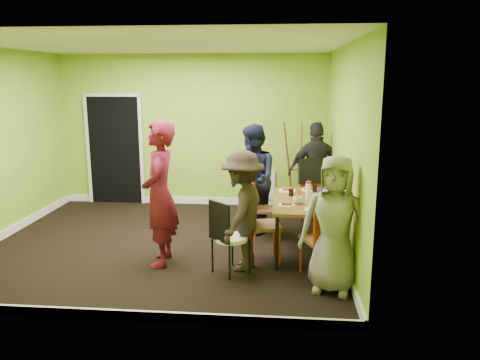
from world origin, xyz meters
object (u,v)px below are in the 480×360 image
Objects in this scene: chair_back_end at (312,178)px; blue_bottle at (321,197)px; chair_left_far at (261,203)px; dining_table at (306,203)px; thermos at (308,191)px; person_left_far at (253,179)px; person_left_near at (243,211)px; person_front_end at (334,224)px; person_back_end at (316,171)px; easel at (301,167)px; orange_bottle at (299,193)px; chair_bentwood at (227,234)px; person_standing at (160,194)px; chair_left_near at (256,218)px; chair_front_end at (324,234)px.

blue_bottle is at bearing 81.16° from chair_back_end.
dining_table is at bearing 49.11° from chair_left_far.
thermos is 1.09m from person_left_far.
person_left_near is 0.97× the size of person_front_end.
person_back_end is at bearing 81.90° from thermos.
orange_bottle is at bearing -92.73° from easel.
thermos is at bearing 74.95° from chair_back_end.
thermos reaches higher than chair_bentwood.
person_standing is (-1.78, -0.76, 0.14)m from orange_bottle.
blue_bottle reaches higher than chair_bentwood.
person_left_near is at bearing -23.32° from person_left_far.
person_standing is (-1.24, -1.12, 0.39)m from chair_left_far.
chair_left_near is at bearing -132.67° from orange_bottle.
chair_left_near is 0.69× the size of person_front_end.
blue_bottle is (0.18, -2.27, 0.05)m from easel.
chair_back_end is 1.06× the size of chair_front_end.
orange_bottle is 0.05× the size of person_left_far.
chair_back_end is (0.16, 1.42, 0.06)m from dining_table.
easel is (0.63, 1.49, 0.27)m from chair_left_far.
chair_front_end is at bearing 91.21° from person_left_near.
chair_left_far is 0.62× the size of person_front_end.
chair_bentwood is 3.05m from easel.
chair_front_end is 0.38m from person_front_end.
blue_bottle is 2.08m from person_standing.
blue_bottle is (0.81, -0.79, 0.32)m from chair_left_far.
orange_bottle is 1.11m from person_left_near.
chair_left_far is at bearing 140.10° from dining_table.
person_front_end is at bearing 82.56° from chair_back_end.
blue_bottle is at bearing -63.80° from thermos.
chair_front_end is 0.99m from thermos.
chair_left_far is 1.95m from person_front_end.
easel is 1.97m from thermos.
person_left_near is (-0.84, -0.71, -0.10)m from thermos.
blue_bottle is 0.94m from person_front_end.
thermos is at bearing -89.16° from easel.
chair_front_end is at bearing 7.75° from person_left_far.
person_standing is at bearing -60.29° from person_left_far.
chair_back_end is 2.87m from person_standing.
chair_bentwood is at bearing 156.30° from chair_front_end.
person_back_end reaches higher than easel.
person_left_far reaches higher than easel.
easel is 0.99× the size of person_back_end.
chair_left_near is at bearing -144.36° from thermos.
person_back_end is at bearing 76.73° from orange_bottle.
person_standing is (-1.21, -0.15, 0.33)m from chair_left_near.
dining_table is 2.02m from easel.
blue_bottle is at bearing 70.21° from chair_bentwood.
easel reaches higher than person_front_end.
thermos is at bearing 102.50° from person_standing.
chair_front_end reaches higher than dining_table.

